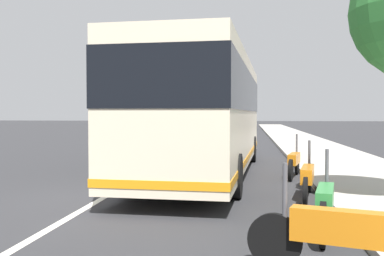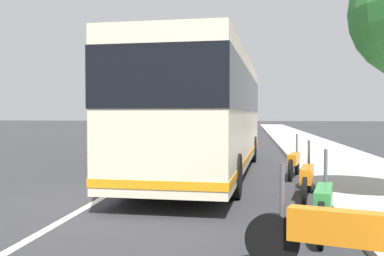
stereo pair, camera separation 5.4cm
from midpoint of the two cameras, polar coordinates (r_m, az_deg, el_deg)
The scene contains 10 objects.
ground_plane at distance 10.22m, azimuth -11.23°, elevation -8.77°, with size 220.00×220.00×0.00m, color #2D2D30.
sidewalk_curb at distance 19.88m, azimuth 17.29°, elevation -3.47°, with size 110.00×3.60×0.14m, color #B2ADA3.
lane_divider_line at distance 19.86m, azimuth -1.90°, elevation -3.58°, with size 110.00×0.16×0.01m, color silver.
coach_bus at distance 13.77m, azimuth 2.05°, elevation 2.49°, with size 12.12×3.29×3.52m.
motorcycle_far_end at distance 5.47m, azimuth 18.88°, elevation -12.87°, with size 0.77×2.21×1.28m.
motorcycle_angled at distance 7.32m, azimuth 16.70°, elevation -9.27°, with size 2.17×0.52×1.28m.
motorcycle_nearest_curb at distance 10.20m, azimuth 14.66°, elevation -6.17°, with size 2.28×0.48×1.25m.
motorcycle_by_tree at distance 13.42m, azimuth 13.05°, elevation -4.27°, with size 2.07×0.54×1.26m.
car_far_distant at distance 50.88m, azimuth 1.34°, elevation 0.47°, with size 4.05×1.99×1.42m.
car_behind_bus at distance 53.61m, azimuth 6.71°, elevation 0.55°, with size 4.57×1.98×1.44m.
Camera 2 is at (-9.50, -3.26, 1.87)m, focal length 41.67 mm.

